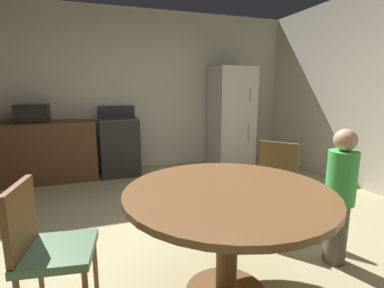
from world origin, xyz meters
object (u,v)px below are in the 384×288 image
(chair_northeast, at_px, (274,181))
(person_child, at_px, (340,194))
(microwave, at_px, (32,113))
(dining_table, at_px, (228,212))
(refrigerator, at_px, (231,117))
(chair_west, at_px, (45,244))
(oven_range, at_px, (120,146))

(chair_northeast, height_order, person_child, person_child)
(microwave, bearing_deg, dining_table, -62.71)
(microwave, distance_m, person_child, 4.08)
(refrigerator, relative_size, chair_west, 2.02)
(oven_range, relative_size, chair_west, 1.26)
(oven_range, distance_m, refrigerator, 2.03)
(dining_table, bearing_deg, microwave, 117.29)
(oven_range, bearing_deg, chair_west, -102.42)
(refrigerator, bearing_deg, chair_west, -131.76)
(microwave, distance_m, chair_west, 3.11)
(refrigerator, height_order, chair_west, refrigerator)
(refrigerator, xyz_separation_m, dining_table, (-1.56, -3.12, -0.27))
(oven_range, distance_m, dining_table, 3.20)
(oven_range, xyz_separation_m, chair_west, (-0.66, -3.02, 0.03))
(refrigerator, relative_size, microwave, 4.00)
(microwave, bearing_deg, refrigerator, -0.90)
(oven_range, distance_m, chair_northeast, 2.77)
(microwave, bearing_deg, chair_west, -79.68)
(oven_range, height_order, chair_west, oven_range)
(chair_northeast, distance_m, chair_west, 2.00)
(dining_table, bearing_deg, chair_northeast, 40.13)
(refrigerator, height_order, microwave, refrigerator)
(refrigerator, height_order, dining_table, refrigerator)
(microwave, relative_size, person_child, 0.40)
(person_child, bearing_deg, oven_range, -70.05)
(microwave, bearing_deg, oven_range, 0.17)
(oven_range, height_order, microwave, microwave)
(chair_west, xyz_separation_m, person_child, (2.09, -0.07, 0.08))
(oven_range, xyz_separation_m, dining_table, (0.42, -3.17, 0.14))
(chair_northeast, bearing_deg, microwave, -85.00)
(microwave, xyz_separation_m, person_child, (2.64, -3.08, -0.45))
(chair_west, bearing_deg, oven_range, 85.58)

